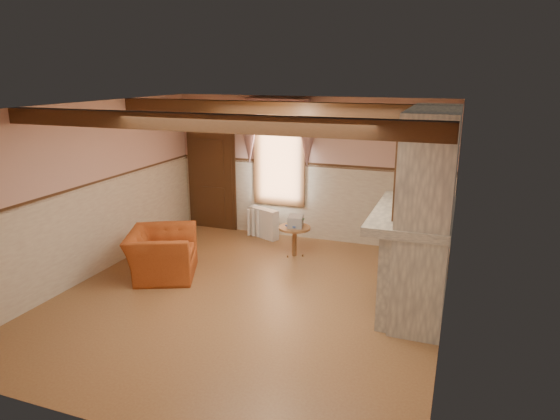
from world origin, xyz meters
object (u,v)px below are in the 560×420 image
(radiator, at_px, (263,223))
(bowl, at_px, (413,210))
(mantel_clock, at_px, (418,195))
(armchair, at_px, (162,253))
(side_table, at_px, (294,241))
(oil_lamp, at_px, (419,189))

(radiator, bearing_deg, bowl, -12.49)
(bowl, xyz_separation_m, mantel_clock, (0.00, 0.67, 0.06))
(armchair, height_order, side_table, armchair)
(radiator, relative_size, bowl, 1.93)
(bowl, distance_m, oil_lamp, 0.83)
(side_table, bearing_deg, radiator, 140.07)
(armchair, relative_size, mantel_clock, 4.88)
(bowl, distance_m, mantel_clock, 0.67)
(side_table, distance_m, radiator, 1.20)
(armchair, bearing_deg, radiator, -42.54)
(side_table, xyz_separation_m, bowl, (2.16, -1.47, 1.19))
(side_table, bearing_deg, bowl, -34.24)
(side_table, height_order, bowl, bowl)
(radiator, relative_size, mantel_clock, 2.92)
(oil_lamp, bearing_deg, radiator, 155.35)
(armchair, bearing_deg, bowl, -111.43)
(armchair, bearing_deg, oil_lamp, -99.57)
(armchair, bearing_deg, side_table, -70.71)
(mantel_clock, relative_size, oil_lamp, 0.86)
(armchair, xyz_separation_m, radiator, (0.82, 2.39, -0.08))
(side_table, distance_m, bowl, 2.87)
(mantel_clock, distance_m, oil_lamp, 0.17)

